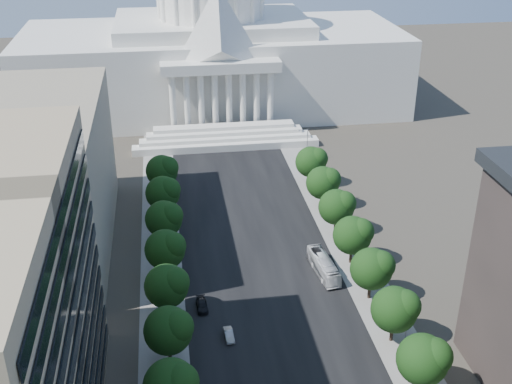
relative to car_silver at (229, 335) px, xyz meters
name	(u,v)px	position (x,y,z in m)	size (l,w,h in m)	color
road_asphalt	(256,253)	(8.29, 25.57, -0.66)	(30.00, 260.00, 0.01)	black
sidewalk_left	(161,261)	(-10.71, 25.57, -0.66)	(8.00, 260.00, 0.02)	gray
sidewalk_right	(347,246)	(27.29, 25.57, -0.66)	(8.00, 260.00, 0.02)	gray
capitol	(212,46)	(8.29, 120.46, 19.35)	(120.00, 56.00, 73.00)	white
office_block_left_far	(6,180)	(-39.71, 35.57, 14.34)	(38.00, 52.00, 30.00)	gray
tree_l_e	(170,329)	(-9.37, -4.62, 5.80)	(7.79, 7.60, 9.97)	#33261C
tree_l_f	(168,285)	(-9.37, 7.38, 5.80)	(7.79, 7.60, 9.97)	#33261C
tree_l_g	(167,249)	(-9.37, 19.38, 5.80)	(7.79, 7.60, 9.97)	#33261C
tree_l_h	(165,218)	(-9.37, 31.38, 5.80)	(7.79, 7.60, 9.97)	#33261C
tree_l_i	(164,192)	(-9.37, 43.38, 5.80)	(7.79, 7.60, 9.97)	#33261C
tree_l_j	(163,170)	(-9.37, 55.38, 5.80)	(7.79, 7.60, 9.97)	#33261C
tree_r_d	(425,359)	(26.63, -16.62, 5.80)	(7.79, 7.60, 9.97)	#33261C
tree_r_e	(397,309)	(26.63, -4.62, 5.80)	(7.79, 7.60, 9.97)	#33261C
tree_r_f	(374,268)	(26.63, 7.38, 5.80)	(7.79, 7.60, 9.97)	#33261C
tree_r_g	(354,234)	(26.63, 19.38, 5.80)	(7.79, 7.60, 9.97)	#33261C
tree_r_h	(338,206)	(26.63, 31.38, 5.80)	(7.79, 7.60, 9.97)	#33261C
tree_r_i	(324,182)	(26.63, 43.38, 5.80)	(7.79, 7.60, 9.97)	#33261C
tree_r_j	(312,161)	(26.63, 55.38, 5.80)	(7.79, 7.60, 9.97)	#33261C
streetlight_c	(405,310)	(28.19, -4.43, 5.16)	(2.61, 0.44, 9.00)	gray
streetlight_d	(360,234)	(28.19, 20.57, 5.16)	(2.61, 0.44, 9.00)	gray
streetlight_e	(329,180)	(28.19, 45.57, 5.16)	(2.61, 0.44, 9.00)	gray
streetlight_f	(305,140)	(28.19, 70.57, 5.16)	(2.61, 0.44, 9.00)	gray
car_silver	(229,335)	(0.00, 0.00, 0.00)	(1.39, 3.99, 1.32)	#999BA0
car_dark_b	(202,305)	(-3.82, 8.72, 0.02)	(1.89, 4.66, 1.35)	black
city_bus	(323,266)	(20.03, 16.53, 1.03)	(2.84, 12.13, 3.38)	silver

